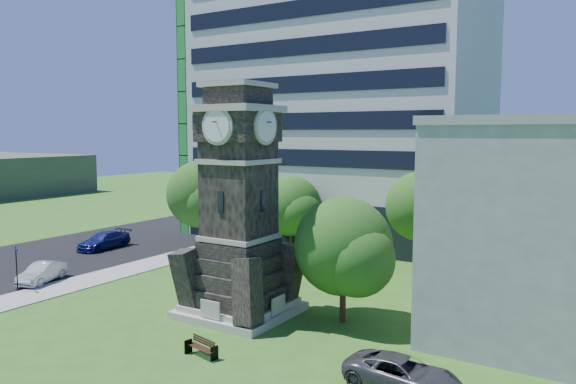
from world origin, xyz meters
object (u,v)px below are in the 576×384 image
Objects in this scene: car_east_lot at (402,374)px; street_sign at (16,264)px; car_street_mid at (42,273)px; clock_tower at (239,217)px; car_street_north at (104,240)px; park_bench at (202,347)px.

car_east_lot is 1.59× the size of street_sign.
car_street_mid is 25.36m from car_east_lot.
street_sign is (-24.58, -0.00, 1.14)m from car_east_lot.
clock_tower is at bearing -14.56° from car_street_mid.
street_sign reaches higher than car_street_mid.
car_street_mid is at bearing 123.81° from street_sign.
car_street_mid reaches higher than car_east_lot.
street_sign reaches higher than car_street_north.
street_sign is at bearing -172.63° from park_bench.
clock_tower reaches higher than car_street_mid.
car_east_lot is at bearing -20.09° from clock_tower.
clock_tower reaches higher than street_sign.
car_street_north is 1.72× the size of street_sign.
car_street_north is at bearing 133.15° from street_sign.
car_east_lot is (30.41, -11.39, -0.08)m from car_street_north.
park_bench is (21.90, -13.00, -0.27)m from car_street_north.
car_east_lot is 24.61m from street_sign.
car_street_north is (-19.85, 7.53, -4.58)m from clock_tower.
car_street_north is at bearing 97.85° from car_street_mid.
clock_tower is 14.96m from street_sign.
car_street_north reaches higher than car_east_lot.
park_bench is at bearing 10.37° from street_sign.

